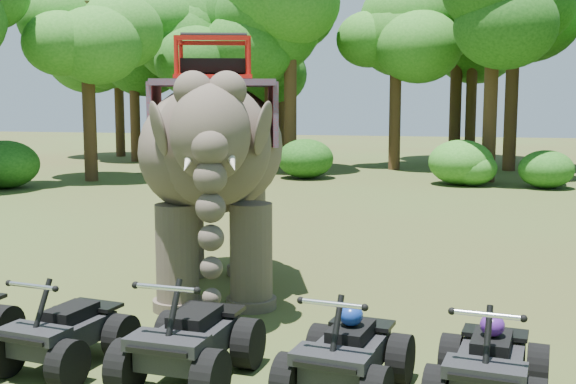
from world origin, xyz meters
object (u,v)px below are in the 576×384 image
atv_1 (64,320)px  atv_4 (490,352)px  elephant (215,164)px  atv_3 (347,341)px  atv_2 (190,326)px

atv_1 → atv_4: bearing=9.1°
elephant → atv_3: size_ratio=3.16×
elephant → atv_4: elephant is taller
atv_3 → atv_4: (1.61, 0.01, -0.01)m
elephant → atv_1: elephant is taller
atv_4 → atv_3: bearing=-171.2°
elephant → atv_3: 5.27m
atv_2 → atv_3: size_ratio=1.06×
atv_3 → atv_2: bearing=-170.8°
atv_2 → atv_4: bearing=5.3°
elephant → atv_2: (1.00, -4.04, -1.62)m
elephant → atv_4: size_ratio=3.21×
atv_4 → atv_2: bearing=-171.6°
atv_2 → atv_1: bearing=-176.8°
elephant → atv_1: bearing=-117.7°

